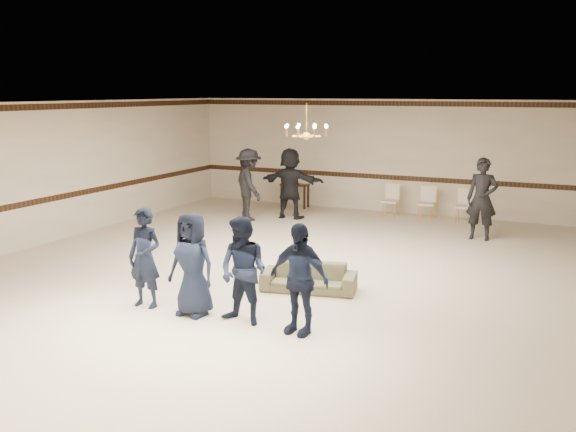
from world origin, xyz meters
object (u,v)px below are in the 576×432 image
adult_right (482,199)px  banquet_chair_left (391,201)px  banquet_chair_right (464,206)px  adult_left (249,185)px  console_table (295,195)px  banquet_chair_mid (427,203)px  boy_a (145,258)px  boy_b (192,264)px  settee (309,277)px  chandelier (306,120)px  boy_c (243,271)px  adult_mid (290,183)px  boy_d (299,279)px

adult_right → banquet_chair_left: size_ratio=2.17×
banquet_chair_right → adult_left: bearing=-159.4°
banquet_chair_right → console_table: bearing=177.0°
banquet_chair_mid → banquet_chair_left: bearing=175.8°
adult_left → banquet_chair_right: bearing=-117.2°
boy_a → adult_right: bearing=59.3°
boy_b → settee: boy_b is taller
chandelier → adult_right: size_ratio=0.49×
boy_c → banquet_chair_left: 8.95m
adult_mid → adult_right: 5.12m
boy_c → console_table: boy_c is taller
chandelier → adult_mid: bearing=118.9°
boy_c → banquet_chair_left: size_ratio=1.83×
boy_c → console_table: size_ratio=1.93×
boy_c → banquet_chair_mid: size_ratio=1.83×
adult_mid → banquet_chair_mid: bearing=-159.9°
boy_d → adult_mid: (-3.64, 7.56, 0.15)m
chandelier → settee: (0.83, -1.77, -2.64)m
console_table → settee: bearing=-63.9°
adult_right → banquet_chair_right: (-0.68, 1.77, -0.52)m
boy_d → console_table: (-4.22, 9.13, -0.46)m
banquet_chair_mid → banquet_chair_right: size_ratio=1.00×
adult_left → banquet_chair_left: size_ratio=2.17×
banquet_chair_left → banquet_chair_right: (2.00, 0.00, 0.00)m
boy_a → banquet_chair_left: 9.06m
boy_b → settee: bearing=61.6°
boy_c → banquet_chair_mid: bearing=92.0°
boy_a → adult_left: adult_left is taller
boy_a → boy_d: same height
boy_c → adult_left: size_ratio=0.84×
boy_d → boy_b: bearing=-171.4°
adult_left → banquet_chair_right: 5.73m
boy_a → boy_c: (1.80, 0.00, 0.00)m
boy_b → banquet_chair_right: boy_b is taller
banquet_chair_right → adult_right: bearing=-69.6°
boy_a → adult_left: size_ratio=0.84×
boy_d → settee: bearing=117.7°
settee → banquet_chair_left: 7.09m
chandelier → boy_d: (1.47, -3.63, -2.06)m
chandelier → boy_c: chandelier is taller
banquet_chair_mid → settee: bearing=-97.6°
chandelier → adult_right: (2.93, 3.53, -1.91)m
adult_right → boy_b: bearing=-114.1°
banquet_chair_mid → console_table: (-4.00, 0.20, -0.09)m
adult_left → boy_a: bearing=146.5°
boy_b → adult_right: size_ratio=0.84×
boy_d → banquet_chair_right: size_ratio=1.83×
banquet_chair_left → console_table: size_ratio=1.06×
banquet_chair_left → boy_c: bearing=-86.0°
adult_mid → banquet_chair_left: bearing=-152.2°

